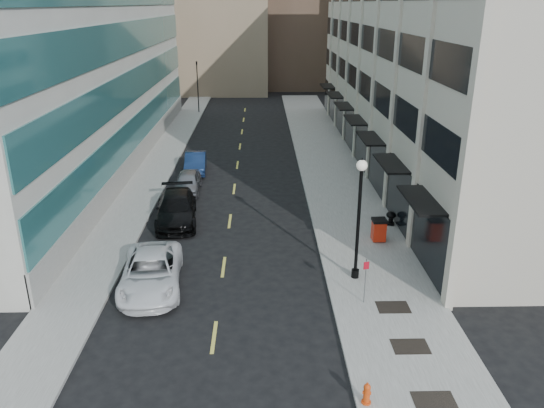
{
  "coord_description": "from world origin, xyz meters",
  "views": [
    {
      "loc": [
        1.92,
        -15.9,
        12.47
      ],
      "look_at": [
        2.48,
        9.59,
        2.78
      ],
      "focal_mm": 35.0,
      "sensor_mm": 36.0,
      "label": 1
    }
  ],
  "objects_px": {
    "car_white_van": "(151,272)",
    "urn_planter": "(391,217)",
    "car_silver_sedan": "(188,182)",
    "lamppost": "(359,209)",
    "car_blue_sedan": "(195,163)",
    "traffic_signal": "(197,65)",
    "fire_hydrant": "(367,393)",
    "car_black_pickup": "(176,209)",
    "sign_post": "(366,274)",
    "trash_bin": "(379,229)"
  },
  "relations": [
    {
      "from": "car_white_van",
      "to": "car_blue_sedan",
      "type": "xyz_separation_m",
      "value": [
        0.0,
        18.17,
        -0.06
      ]
    },
    {
      "from": "sign_post",
      "to": "fire_hydrant",
      "type": "bearing_deg",
      "value": -114.58
    },
    {
      "from": "traffic_signal",
      "to": "urn_planter",
      "type": "distance_m",
      "value": 38.54
    },
    {
      "from": "traffic_signal",
      "to": "trash_bin",
      "type": "height_order",
      "value": "traffic_signal"
    },
    {
      "from": "lamppost",
      "to": "fire_hydrant",
      "type": "bearing_deg",
      "value": -97.17
    },
    {
      "from": "traffic_signal",
      "to": "fire_hydrant",
      "type": "distance_m",
      "value": 51.42
    },
    {
      "from": "car_white_van",
      "to": "car_silver_sedan",
      "type": "relative_size",
      "value": 1.35
    },
    {
      "from": "car_blue_sedan",
      "to": "lamppost",
      "type": "xyz_separation_m",
      "value": [
        9.6,
        -17.65,
        2.91
      ]
    },
    {
      "from": "car_white_van",
      "to": "car_silver_sedan",
      "type": "xyz_separation_m",
      "value": [
        0.0,
        13.4,
        -0.07
      ]
    },
    {
      "from": "car_white_van",
      "to": "urn_planter",
      "type": "bearing_deg",
      "value": 22.61
    },
    {
      "from": "car_white_van",
      "to": "sign_post",
      "type": "relative_size",
      "value": 2.72
    },
    {
      "from": "traffic_signal",
      "to": "urn_planter",
      "type": "xyz_separation_m",
      "value": [
        15.1,
        -35.09,
        -5.07
      ]
    },
    {
      "from": "car_silver_sedan",
      "to": "lamppost",
      "type": "bearing_deg",
      "value": -54.84
    },
    {
      "from": "lamppost",
      "to": "urn_planter",
      "type": "bearing_deg",
      "value": 63.37
    },
    {
      "from": "sign_post",
      "to": "urn_planter",
      "type": "relative_size",
      "value": 2.6
    },
    {
      "from": "trash_bin",
      "to": "traffic_signal",
      "type": "bearing_deg",
      "value": 109.26
    },
    {
      "from": "car_silver_sedan",
      "to": "lamppost",
      "type": "relative_size",
      "value": 0.72
    },
    {
      "from": "car_blue_sedan",
      "to": "urn_planter",
      "type": "xyz_separation_m",
      "value": [
        12.8,
        -11.27,
        -0.1
      ]
    },
    {
      "from": "car_black_pickup",
      "to": "lamppost",
      "type": "distance_m",
      "value": 12.49
    },
    {
      "from": "car_blue_sedan",
      "to": "car_black_pickup",
      "type": "bearing_deg",
      "value": -93.86
    },
    {
      "from": "traffic_signal",
      "to": "car_black_pickup",
      "type": "bearing_deg",
      "value": -86.13
    },
    {
      "from": "car_white_van",
      "to": "car_black_pickup",
      "type": "xyz_separation_m",
      "value": [
        0.0,
        8.0,
        0.04
      ]
    },
    {
      "from": "car_white_van",
      "to": "trash_bin",
      "type": "relative_size",
      "value": 4.53
    },
    {
      "from": "fire_hydrant",
      "to": "car_white_van",
      "type": "bearing_deg",
      "value": 147.36
    },
    {
      "from": "car_blue_sedan",
      "to": "lamppost",
      "type": "distance_m",
      "value": 20.3
    },
    {
      "from": "car_black_pickup",
      "to": "car_silver_sedan",
      "type": "height_order",
      "value": "car_black_pickup"
    },
    {
      "from": "car_white_van",
      "to": "sign_post",
      "type": "distance_m",
      "value": 9.79
    },
    {
      "from": "traffic_signal",
      "to": "car_silver_sedan",
      "type": "relative_size",
      "value": 1.62
    },
    {
      "from": "car_black_pickup",
      "to": "trash_bin",
      "type": "xyz_separation_m",
      "value": [
        11.58,
        -3.34,
        -0.0
      ]
    },
    {
      "from": "traffic_signal",
      "to": "car_blue_sedan",
      "type": "bearing_deg",
      "value": -84.49
    },
    {
      "from": "car_blue_sedan",
      "to": "car_silver_sedan",
      "type": "bearing_deg",
      "value": -93.86
    },
    {
      "from": "fire_hydrant",
      "to": "urn_planter",
      "type": "relative_size",
      "value": 0.97
    },
    {
      "from": "car_white_van",
      "to": "fire_hydrant",
      "type": "distance_m",
      "value": 11.7
    },
    {
      "from": "car_blue_sedan",
      "to": "fire_hydrant",
      "type": "relative_size",
      "value": 5.72
    },
    {
      "from": "trash_bin",
      "to": "lamppost",
      "type": "relative_size",
      "value": 0.21
    },
    {
      "from": "car_black_pickup",
      "to": "sign_post",
      "type": "height_order",
      "value": "sign_post"
    },
    {
      "from": "car_silver_sedan",
      "to": "car_blue_sedan",
      "type": "bearing_deg",
      "value": 88.46
    },
    {
      "from": "car_white_van",
      "to": "car_blue_sedan",
      "type": "bearing_deg",
      "value": 84.26
    },
    {
      "from": "trash_bin",
      "to": "sign_post",
      "type": "distance_m",
      "value": 6.78
    },
    {
      "from": "trash_bin",
      "to": "car_silver_sedan",
      "type": "bearing_deg",
      "value": 141.82
    },
    {
      "from": "car_white_van",
      "to": "lamppost",
      "type": "relative_size",
      "value": 0.97
    },
    {
      "from": "car_white_van",
      "to": "urn_planter",
      "type": "relative_size",
      "value": 7.08
    },
    {
      "from": "car_silver_sedan",
      "to": "fire_hydrant",
      "type": "xyz_separation_m",
      "value": [
        8.53,
        -21.41,
        -0.2
      ]
    },
    {
      "from": "trash_bin",
      "to": "lamppost",
      "type": "xyz_separation_m",
      "value": [
        -1.98,
        -4.14,
        2.82
      ]
    },
    {
      "from": "car_white_van",
      "to": "car_silver_sedan",
      "type": "bearing_deg",
      "value": 84.26
    },
    {
      "from": "car_white_van",
      "to": "traffic_signal",
      "type": "bearing_deg",
      "value": 87.39
    },
    {
      "from": "car_black_pickup",
      "to": "sign_post",
      "type": "distance_m",
      "value": 13.72
    },
    {
      "from": "car_blue_sedan",
      "to": "urn_planter",
      "type": "bearing_deg",
      "value": -45.22
    },
    {
      "from": "fire_hydrant",
      "to": "trash_bin",
      "type": "xyz_separation_m",
      "value": [
        3.05,
        12.66,
        0.3
      ]
    },
    {
      "from": "car_black_pickup",
      "to": "urn_planter",
      "type": "relative_size",
      "value": 7.09
    }
  ]
}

